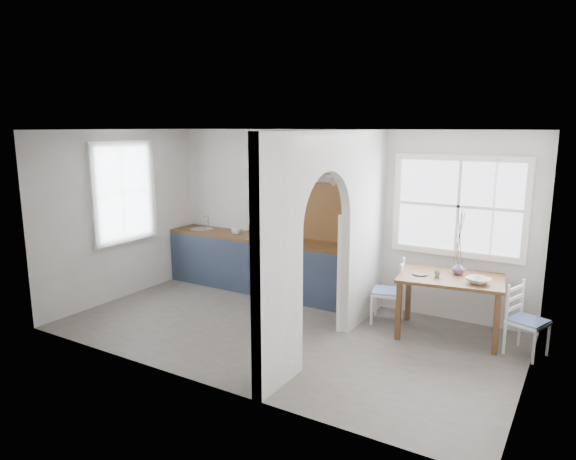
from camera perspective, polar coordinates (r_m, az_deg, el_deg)
The scene contains 26 objects.
floor at distance 6.85m, azimuth -0.70°, elevation -11.24°, with size 5.80×3.20×0.01m, color slate.
ceiling at distance 6.32m, azimuth -0.75°, elevation 11.06°, with size 5.80×3.20×0.01m, color silver.
walls at distance 6.46m, azimuth -0.72°, elevation -0.54°, with size 5.81×3.21×2.60m.
partition at distance 6.15m, azimuth 5.11°, elevation 0.24°, with size 0.12×3.20×2.60m.
kitchen_window at distance 8.26m, azimuth -17.96°, elevation 3.99°, with size 0.10×1.16×1.50m, color white, non-canonical shape.
nook_window at distance 7.18m, azimuth 18.41°, elevation 2.51°, with size 1.76×0.10×1.30m, color white, non-canonical shape.
counter at distance 8.34m, azimuth -2.53°, elevation -3.77°, with size 3.50×0.60×0.90m.
sink at distance 8.99m, azimuth -9.57°, elevation 0.03°, with size 0.40×0.40×0.02m, color silver.
backsplash at distance 7.90m, azimuth 4.02°, elevation 2.00°, with size 1.65×0.03×0.90m, color brown.
shelf at distance 7.75m, azimuth 3.80°, elevation 6.64°, with size 1.75×0.20×0.21m.
pendant_lamp at distance 7.30m, azimuth 5.05°, elevation 5.40°, with size 0.26×0.26×0.16m, color beige.
utensil_rail at distance 6.94m, azimuth 7.49°, elevation 1.46°, with size 0.02×0.02×0.50m, color silver.
dining_table at distance 6.90m, azimuth 17.45°, elevation -8.11°, with size 1.26×0.84×0.79m, color brown, non-canonical shape.
chair_left at distance 7.17m, azimuth 11.00°, elevation -6.67°, with size 0.40×0.40×0.88m, color white, non-canonical shape.
chair_right at distance 6.67m, azimuth 25.12°, elevation -9.10°, with size 0.39×0.39×0.85m, color white, non-canonical shape.
kettle at distance 7.51m, azimuth 6.75°, elevation -1.07°, with size 0.21×0.17×0.25m, color silver, non-canonical shape.
mug_a at distance 8.54m, azimuth -6.03°, elevation -0.07°, with size 0.10×0.10×0.09m, color white.
mug_b at distance 8.50m, azimuth -5.64°, elevation -0.09°, with size 0.13×0.13×0.10m, color white.
knife_block at distance 8.46m, azimuth -3.89°, elevation 0.23°, with size 0.09×0.13×0.20m, color black.
jar at distance 8.18m, azimuth -1.70°, elevation -0.33°, with size 0.09×0.09×0.15m, color #7A6D59.
towel_magenta at distance 7.32m, azimuth 7.30°, elevation -7.52°, with size 0.02×0.03×0.61m, color #C23576.
towel_orange at distance 7.30m, azimuth 7.19°, elevation -7.77°, with size 0.02×0.03×0.53m, color #E74D06.
bowl at distance 6.61m, azimuth 20.36°, elevation -5.28°, with size 0.27×0.27×0.07m, color silver.
table_cup at distance 6.72m, azimuth 16.25°, elevation -4.68°, with size 0.09×0.09×0.08m, color #75AA76.
plate at distance 6.77m, azimuth 14.46°, elevation -4.75°, with size 0.20×0.20×0.02m, color #362E2F.
vase at distance 6.90m, azimuth 18.41°, elevation -4.04°, with size 0.16×0.16×0.16m, color #664E7A.
Camera 1 is at (3.33, -5.38, 2.64)m, focal length 32.00 mm.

